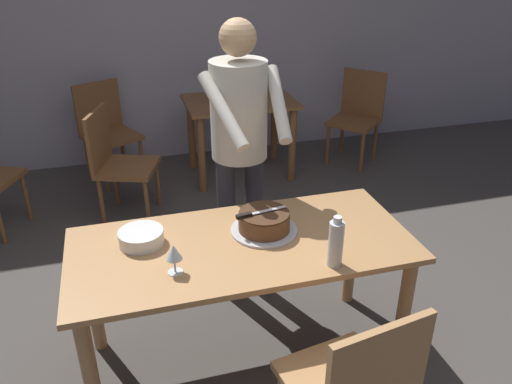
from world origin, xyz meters
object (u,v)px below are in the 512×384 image
(cake_knife, at_px, (251,214))
(water_bottle, at_px, (336,243))
(plate_stack, at_px, (141,237))
(background_table, at_px, (240,117))
(background_chair_3, at_px, (117,160))
(wine_glass_near, at_px, (174,253))
(background_chair_1, at_px, (107,128))
(person_cutting_cake, at_px, (240,136))
(background_chair_0, at_px, (357,114))
(main_dining_table, at_px, (243,262))
(cake_on_platter, at_px, (264,222))

(cake_knife, height_order, water_bottle, water_bottle)
(cake_knife, bearing_deg, plate_stack, 173.17)
(background_table, bearing_deg, background_chair_3, -155.28)
(wine_glass_near, distance_m, background_chair_1, 2.82)
(water_bottle, relative_size, background_chair_1, 0.28)
(wine_glass_near, bearing_deg, cake_knife, 28.03)
(person_cutting_cake, relative_size, background_chair_0, 1.91)
(plate_stack, height_order, person_cutting_cake, person_cutting_cake)
(background_chair_0, bearing_deg, person_cutting_cake, -132.72)
(plate_stack, bearing_deg, person_cutting_cake, 36.81)
(plate_stack, xyz_separation_m, wine_glass_near, (0.13, -0.28, 0.07))
(wine_glass_near, bearing_deg, person_cutting_cake, 56.62)
(main_dining_table, xyz_separation_m, person_cutting_cake, (0.14, 0.59, 0.44))
(background_table, relative_size, background_chair_1, 1.11)
(cake_on_platter, xyz_separation_m, cake_knife, (-0.07, -0.01, 0.06))
(cake_on_platter, relative_size, background_chair_0, 0.38)
(cake_on_platter, height_order, wine_glass_near, wine_glass_near)
(person_cutting_cake, relative_size, background_chair_3, 1.91)
(cake_knife, relative_size, wine_glass_near, 1.88)
(background_chair_3, bearing_deg, background_table, 24.72)
(person_cutting_cake, bearing_deg, background_chair_0, 47.28)
(wine_glass_near, distance_m, water_bottle, 0.72)
(cake_on_platter, relative_size, wine_glass_near, 2.36)
(plate_stack, bearing_deg, wine_glass_near, -66.14)
(wine_glass_near, relative_size, person_cutting_cake, 0.08)
(wine_glass_near, height_order, background_chair_3, background_chair_3)
(main_dining_table, bearing_deg, cake_knife, 45.49)
(cake_on_platter, bearing_deg, wine_glass_near, -154.48)
(water_bottle, distance_m, background_chair_1, 3.10)
(water_bottle, relative_size, background_table, 0.25)
(main_dining_table, distance_m, water_bottle, 0.52)
(cake_knife, distance_m, person_cutting_cake, 0.57)
(person_cutting_cake, xyz_separation_m, background_table, (0.44, 1.77, -0.50))
(cake_on_platter, distance_m, background_table, 2.34)
(plate_stack, height_order, background_table, plate_stack)
(background_chair_1, bearing_deg, background_chair_3, -85.41)
(water_bottle, bearing_deg, main_dining_table, 140.90)
(person_cutting_cake, height_order, background_chair_3, person_cutting_cake)
(background_chair_0, relative_size, background_chair_1, 1.00)
(background_chair_1, xyz_separation_m, background_chair_3, (0.06, -0.79, 0.00))
(background_chair_0, bearing_deg, water_bottle, -118.28)
(person_cutting_cake, xyz_separation_m, background_chair_0, (1.66, 1.79, -0.58))
(cake_on_platter, relative_size, cake_knife, 1.26)
(main_dining_table, relative_size, cake_on_platter, 4.94)
(person_cutting_cake, distance_m, background_chair_3, 1.54)
(person_cutting_cake, distance_m, background_chair_0, 2.51)
(background_chair_3, bearing_deg, plate_stack, -87.14)
(person_cutting_cake, height_order, background_chair_1, person_cutting_cake)
(main_dining_table, distance_m, cake_knife, 0.25)
(water_bottle, xyz_separation_m, background_chair_1, (-0.98, 2.91, -0.37))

